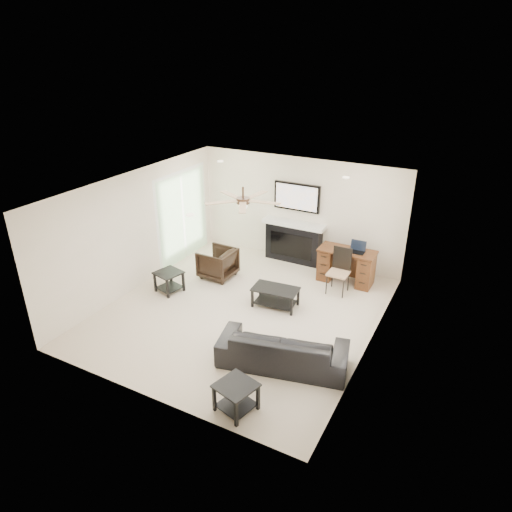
% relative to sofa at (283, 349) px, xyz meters
% --- Properties ---
extents(room_shell, '(5.50, 5.54, 2.52)m').
position_rel_sofa_xyz_m(room_shell, '(-1.21, 1.19, 1.38)').
color(room_shell, beige).
rests_on(room_shell, ground).
extents(sofa, '(2.22, 1.26, 0.61)m').
position_rel_sofa_xyz_m(sofa, '(0.00, 0.00, 0.00)').
color(sofa, black).
rests_on(sofa, ground).
extents(armchair, '(0.75, 0.73, 0.67)m').
position_rel_sofa_xyz_m(armchair, '(-2.60, 2.15, 0.03)').
color(armchair, black).
rests_on(armchair, ground).
extents(coffee_table, '(0.94, 0.58, 0.40)m').
position_rel_sofa_xyz_m(coffee_table, '(-0.90, 1.60, -0.11)').
color(coffee_table, black).
rests_on(coffee_table, ground).
extents(end_table_near, '(0.64, 0.64, 0.45)m').
position_rel_sofa_xyz_m(end_table_near, '(-0.15, -1.25, -0.08)').
color(end_table_near, black).
rests_on(end_table_near, ground).
extents(end_table_left, '(0.61, 0.61, 0.45)m').
position_rel_sofa_xyz_m(end_table_left, '(-3.15, 1.10, -0.08)').
color(end_table_left, black).
rests_on(end_table_left, ground).
extents(fireplace_unit, '(1.52, 0.34, 1.91)m').
position_rel_sofa_xyz_m(fireplace_unit, '(-1.44, 3.70, 0.65)').
color(fireplace_unit, black).
rests_on(fireplace_unit, ground).
extents(desk, '(1.22, 0.56, 0.76)m').
position_rel_sofa_xyz_m(desk, '(0.02, 3.26, 0.07)').
color(desk, '#381C0E').
rests_on(desk, ground).
extents(desk_chair, '(0.42, 0.44, 0.97)m').
position_rel_sofa_xyz_m(desk_chair, '(0.02, 2.71, 0.18)').
color(desk_chair, black).
rests_on(desk_chair, ground).
extents(laptop, '(0.33, 0.24, 0.23)m').
position_rel_sofa_xyz_m(laptop, '(0.22, 3.24, 0.57)').
color(laptop, black).
rests_on(laptop, desk).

